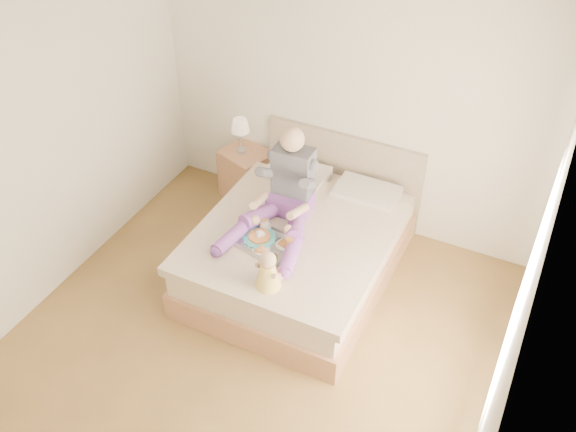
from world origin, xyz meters
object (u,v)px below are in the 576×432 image
at_px(adult, 285,195).
at_px(tray, 268,242).
at_px(bed, 302,245).
at_px(baby, 269,272).
at_px(nightstand, 247,175).

relative_size(adult, tray, 1.93).
distance_m(bed, baby, 0.98).
bearing_deg(baby, nightstand, 142.12).
bearing_deg(adult, baby, -74.10).
bearing_deg(bed, baby, -83.24).
relative_size(tray, baby, 1.59).
bearing_deg(tray, bed, 84.87).
bearing_deg(adult, tray, -87.16).
height_order(bed, nightstand, bed).
height_order(bed, tray, bed).
bearing_deg(nightstand, baby, -36.03).
distance_m(bed, nightstand, 1.32).
distance_m(bed, tray, 0.55).
height_order(nightstand, adult, adult).
relative_size(nightstand, tray, 1.06).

